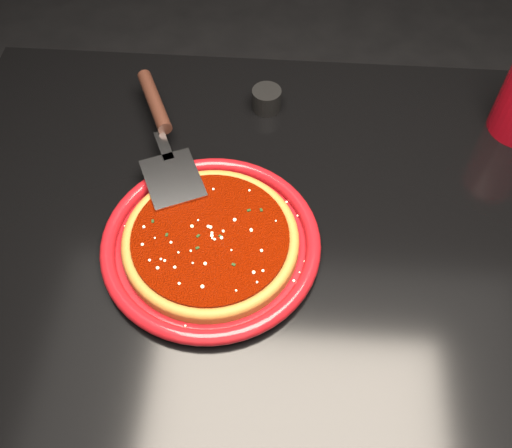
{
  "coord_description": "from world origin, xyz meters",
  "views": [
    {
      "loc": [
        -0.08,
        -0.43,
        1.41
      ],
      "look_at": [
        -0.11,
        0.02,
        0.77
      ],
      "focal_mm": 40.0,
      "sensor_mm": 36.0,
      "label": 1
    }
  ],
  "objects": [
    {
      "name": "table",
      "position": [
        0.0,
        0.0,
        0.38
      ],
      "size": [
        1.2,
        0.8,
        0.75
      ],
      "primitive_type": "cube",
      "color": "black",
      "rests_on": "floor"
    },
    {
      "name": "ramekin",
      "position": [
        -0.11,
        0.27,
        0.77
      ],
      "size": [
        0.06,
        0.06,
        0.04
      ],
      "primitive_type": "cylinder",
      "rotation": [
        0.0,
        0.0,
        -0.33
      ],
      "color": "black",
      "rests_on": "table"
    },
    {
      "name": "floor",
      "position": [
        0.0,
        0.0,
        -0.01
      ],
      "size": [
        4.0,
        4.0,
        0.01
      ],
      "primitive_type": "cube",
      "color": "black",
      "rests_on": "ground"
    },
    {
      "name": "plate",
      "position": [
        -0.17,
        -0.01,
        0.76
      ],
      "size": [
        0.39,
        0.39,
        0.02
      ],
      "primitive_type": "cylinder",
      "rotation": [
        0.0,
        0.0,
        -0.36
      ],
      "color": "maroon",
      "rests_on": "table"
    },
    {
      "name": "pizza_server",
      "position": [
        -0.26,
        0.16,
        0.79
      ],
      "size": [
        0.22,
        0.34,
        0.02
      ],
      "primitive_type": null,
      "rotation": [
        0.0,
        0.0,
        0.43
      ],
      "color": "silver",
      "rests_on": "plate"
    },
    {
      "name": "basil_flecks",
      "position": [
        -0.17,
        -0.01,
        0.78
      ],
      "size": [
        0.19,
        0.19,
        0.0
      ],
      "primitive_type": null,
      "color": "black",
      "rests_on": "plate"
    },
    {
      "name": "pizza_crust",
      "position": [
        -0.17,
        -0.01,
        0.76
      ],
      "size": [
        0.31,
        0.31,
        0.01
      ],
      "primitive_type": "cylinder",
      "rotation": [
        0.0,
        0.0,
        -0.36
      ],
      "color": "brown",
      "rests_on": "plate"
    },
    {
      "name": "pizza_sauce",
      "position": [
        -0.17,
        -0.01,
        0.78
      ],
      "size": [
        0.28,
        0.28,
        0.01
      ],
      "primitive_type": "cylinder",
      "rotation": [
        0.0,
        0.0,
        -0.36
      ],
      "color": "#5F0C00",
      "rests_on": "plate"
    },
    {
      "name": "parmesan_dusting",
      "position": [
        -0.17,
        -0.01,
        0.78
      ],
      "size": [
        0.21,
        0.21,
        0.01
      ],
      "primitive_type": null,
      "color": "#FAF1C2",
      "rests_on": "plate"
    },
    {
      "name": "pizza_crust_rim",
      "position": [
        -0.17,
        -0.01,
        0.77
      ],
      "size": [
        0.31,
        0.31,
        0.02
      ],
      "primitive_type": "torus",
      "rotation": [
        0.0,
        0.0,
        -0.36
      ],
      "color": "brown",
      "rests_on": "plate"
    }
  ]
}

